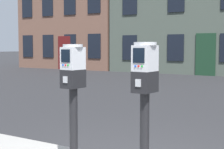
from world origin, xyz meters
TOP-DOWN VIEW (x-y plane):
  - parking_meter_near_kerb at (-0.47, -0.31)m, footprint 0.23×0.26m
  - parking_meter_twin_adjacent at (0.39, -0.31)m, footprint 0.23×0.26m

SIDE VIEW (x-z plane):
  - parking_meter_near_kerb at x=-0.47m, z-range 0.39..1.71m
  - parking_meter_twin_adjacent at x=0.39m, z-range 0.39..1.74m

